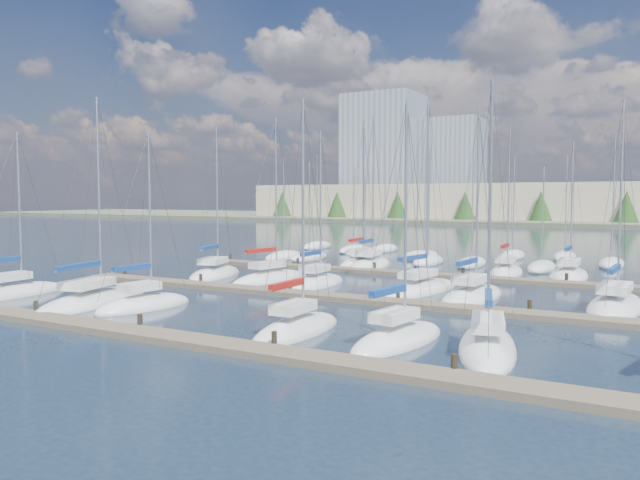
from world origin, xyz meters
The scene contains 22 objects.
ground centered at (0.00, 60.00, 0.00)m, with size 400.00×400.00×0.00m, color #1F2E3F.
dock_near centered at (0.00, 2.01, 0.15)m, with size 44.00×1.93×1.10m.
dock_mid centered at (0.00, 16.01, 0.15)m, with size 44.00×1.93×1.10m.
dock_far centered at (0.00, 30.01, 0.15)m, with size 44.00×1.93×1.10m.
sailboat_c centered at (-8.48, 7.60, 0.18)m, with size 3.36×6.83×11.27m.
sailboat_k centered at (3.74, 21.71, 0.19)m, with size 3.88×9.60×14.07m.
sailboat_a centered at (-19.55, 6.66, 0.18)m, with size 2.91×8.25×11.76m.
sailboat_m centered at (16.10, 21.10, 0.17)m, with size 3.36×9.66×13.12m.
sailboat_i centered at (-8.58, 21.23, 0.19)m, with size 3.63×8.59×13.64m.
sailboat_j centered at (-4.15, 20.84, 0.18)m, with size 2.73×7.28×12.32m.
sailboat_h centered at (-14.37, 21.48, 0.18)m, with size 4.97×8.34×13.20m.
sailboat_n centered at (-7.56, 35.37, 0.20)m, with size 2.89×8.36×14.82m.
sailboat_l centered at (7.66, 20.63, 0.17)m, with size 3.25×8.82×13.13m.
sailboat_q centered at (11.61, 35.12, 0.17)m, with size 3.18×8.26×11.89m.
sailboat_e centered at (8.18, 6.76, 0.18)m, with size 3.21×7.41×11.68m.
sailboat_o centered at (-6.01, 34.30, 0.19)m, with size 3.60×8.40×15.24m.
sailboat_f centered at (12.09, 7.32, 0.18)m, with size 4.54×8.98×12.42m.
sailboat_b centered at (-12.34, 7.12, 0.17)m, with size 5.28×10.48×13.59m.
sailboat_p centered at (6.58, 34.80, 0.19)m, with size 3.16×7.86×13.13m.
sailboat_d centered at (3.07, 6.30, 0.19)m, with size 2.41×7.34×12.17m.
distant_boats centered at (-4.34, 43.76, 0.29)m, with size 36.93×20.75×13.30m.
shoreline centered at (-13.29, 149.77, 7.44)m, with size 400.00×60.00×38.00m.
Camera 1 is at (18.85, -19.29, 6.68)m, focal length 35.00 mm.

